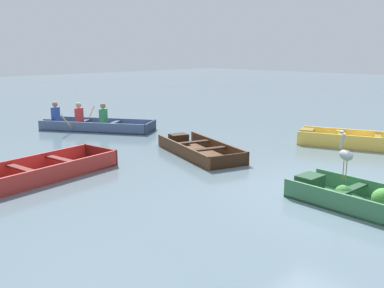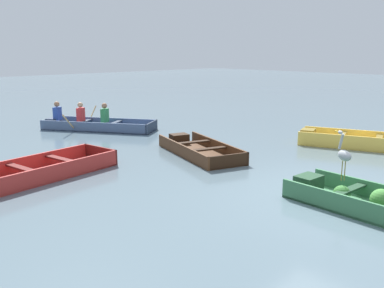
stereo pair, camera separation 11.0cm
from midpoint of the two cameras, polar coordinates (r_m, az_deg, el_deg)
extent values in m
plane|color=slate|center=(8.24, 17.62, -6.40)|extent=(80.00, 80.00, 0.00)
cube|color=#387047|center=(7.67, 22.50, -8.05)|extent=(1.22, 2.81, 0.04)
cube|color=#387047|center=(7.19, 20.79, -8.00)|extent=(0.21, 2.75, 0.34)
cube|color=#1E3D27|center=(8.16, 15.04, -5.06)|extent=(0.50, 0.39, 0.30)
cube|color=#1E3D27|center=(7.76, 19.90, -5.76)|extent=(0.97, 0.21, 0.04)
sphere|color=#387533|center=(7.74, 19.12, -6.26)|extent=(0.30, 0.30, 0.30)
sphere|color=#428438|center=(7.59, 23.72, -6.76)|extent=(0.36, 0.36, 0.36)
cube|color=#E5BC47|center=(12.50, 21.06, -0.23)|extent=(2.05, 3.30, 0.04)
cube|color=#E5BC47|center=(11.99, 20.95, 0.11)|extent=(1.14, 2.96, 0.38)
cube|color=#E5BC47|center=(12.95, 21.27, 0.94)|extent=(1.14, 2.96, 0.38)
cube|color=olive|center=(12.62, 14.83, 1.18)|extent=(0.56, 0.50, 0.34)
cube|color=olive|center=(12.49, 19.00, 1.16)|extent=(0.92, 0.47, 0.04)
cube|color=olive|center=(12.43, 23.31, 0.78)|extent=(0.92, 0.47, 0.04)
cube|color=#4C2D19|center=(10.77, 0.72, -1.32)|extent=(1.90, 3.05, 0.04)
cube|color=#4C2D19|center=(10.52, -1.72, -0.90)|extent=(0.94, 2.73, 0.31)
cube|color=#4C2D19|center=(10.98, 3.07, -0.35)|extent=(0.94, 2.73, 0.31)
cube|color=black|center=(9.55, 4.61, -2.31)|extent=(1.02, 0.38, 0.31)
cube|color=black|center=(11.83, -2.06, 0.67)|extent=(0.57, 0.49, 0.28)
cube|color=black|center=(11.10, -0.29, 0.22)|extent=(0.96, 0.45, 0.04)
cube|color=black|center=(10.35, 1.82, -0.68)|extent=(0.96, 0.45, 0.04)
cube|color=#AD2D28|center=(9.46, -19.43, -3.99)|extent=(3.22, 1.53, 0.04)
cube|color=#AD2D28|center=(8.99, -17.61, -3.66)|extent=(3.08, 0.47, 0.36)
cube|color=#AD2D28|center=(9.86, -21.22, -2.53)|extent=(3.08, 0.47, 0.36)
cube|color=maroon|center=(10.30, -12.43, -1.36)|extent=(0.20, 1.12, 0.36)
cube|color=maroon|center=(9.16, -21.95, -3.11)|extent=(0.30, 1.03, 0.04)
cube|color=maroon|center=(9.65, -17.24, -2.01)|extent=(0.30, 1.03, 0.04)
cube|color=#475B7F|center=(14.48, -12.65, 1.93)|extent=(2.86, 3.70, 0.04)
cube|color=#475B7F|center=(14.01, -13.56, 2.14)|extent=(2.01, 3.16, 0.33)
cube|color=#475B7F|center=(14.90, -11.85, 2.82)|extent=(2.01, 3.16, 0.33)
cube|color=#273246|center=(13.77, -5.80, 2.25)|extent=(0.92, 0.60, 0.33)
cube|color=#273246|center=(15.24, -18.37, 2.73)|extent=(0.59, 0.56, 0.29)
cube|color=#273246|center=(14.69, -14.65, 2.87)|extent=(0.89, 0.64, 0.04)
cube|color=#273246|center=(14.21, -10.67, 2.75)|extent=(0.89, 0.64, 0.04)
cube|color=#338C4C|center=(14.31, -11.96, 3.74)|extent=(0.33, 0.30, 0.44)
sphere|color=#9E7051|center=(14.27, -12.02, 5.01)|extent=(0.18, 0.18, 0.18)
cube|color=red|center=(14.69, -15.03, 3.80)|extent=(0.33, 0.30, 0.44)
sphere|color=tan|center=(14.65, -15.10, 5.04)|extent=(0.18, 0.18, 0.18)
cube|color=#2D4CA5|center=(15.12, -17.93, 3.85)|extent=(0.33, 0.30, 0.44)
sphere|color=#9E7051|center=(15.08, -18.01, 5.05)|extent=(0.18, 0.18, 0.18)
cylinder|color=tan|center=(13.99, -16.57, 2.85)|extent=(0.57, 0.38, 0.55)
cylinder|color=tan|center=(15.44, -13.58, 3.87)|extent=(0.57, 0.38, 0.55)
cylinder|color=olive|center=(7.71, 19.14, -3.34)|extent=(0.02, 0.02, 0.35)
cylinder|color=olive|center=(7.74, 19.49, -3.29)|extent=(0.02, 0.02, 0.35)
ellipsoid|color=#93999E|center=(7.66, 19.46, -1.41)|extent=(0.27, 0.35, 0.18)
cylinder|color=#93999E|center=(7.71, 19.04, 0.38)|extent=(0.09, 0.12, 0.28)
ellipsoid|color=#93999E|center=(7.71, 18.95, 1.53)|extent=(0.10, 0.13, 0.06)
cone|color=gold|center=(7.77, 18.60, 1.64)|extent=(0.07, 0.10, 0.02)
camera|label=1|loc=(0.06, -90.30, -0.07)|focal=40.00mm
camera|label=2|loc=(0.06, 89.70, 0.07)|focal=40.00mm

